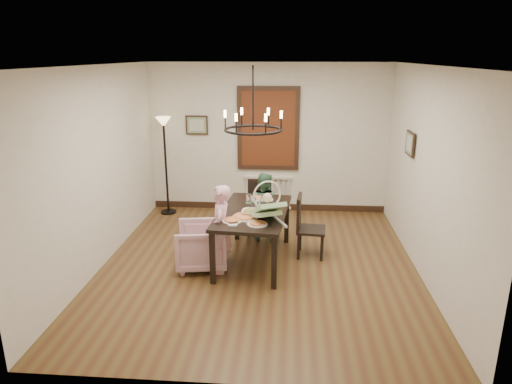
# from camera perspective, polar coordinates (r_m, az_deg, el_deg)

# --- Properties ---
(room_shell) EXTENTS (4.51, 5.00, 2.81)m
(room_shell) POSITION_cam_1_polar(r_m,az_deg,el_deg) (6.57, 0.59, 3.34)
(room_shell) COLOR brown
(room_shell) RESTS_ON ground
(dining_table) EXTENTS (1.09, 1.75, 0.78)m
(dining_table) POSITION_cam_1_polar(r_m,az_deg,el_deg) (6.57, -0.35, -3.07)
(dining_table) COLOR black
(dining_table) RESTS_ON room_shell
(chair_far) EXTENTS (0.41, 0.41, 0.91)m
(chair_far) POSITION_cam_1_polar(r_m,az_deg,el_deg) (7.67, 0.38, -2.00)
(chair_far) COLOR black
(chair_far) RESTS_ON room_shell
(chair_right) EXTENTS (0.45, 0.45, 0.95)m
(chair_right) POSITION_cam_1_polar(r_m,az_deg,el_deg) (6.87, 6.93, -4.27)
(chair_right) COLOR black
(chair_right) RESTS_ON room_shell
(armchair) EXTENTS (0.80, 0.79, 0.65)m
(armchair) POSITION_cam_1_polar(r_m,az_deg,el_deg) (6.58, -6.84, -6.67)
(armchair) COLOR beige
(armchair) RESTS_ON room_shell
(elderly_woman) EXTENTS (0.26, 0.39, 1.04)m
(elderly_woman) POSITION_cam_1_polar(r_m,az_deg,el_deg) (6.35, -4.45, -5.56)
(elderly_woman) COLOR #E5A1B4
(elderly_woman) RESTS_ON room_shell
(seated_man) EXTENTS (0.54, 0.47, 0.94)m
(seated_man) POSITION_cam_1_polar(r_m,az_deg,el_deg) (7.43, 0.91, -2.53)
(seated_man) COLOR #3F6A4C
(seated_man) RESTS_ON room_shell
(baby_bouncer) EXTENTS (0.62, 0.70, 0.38)m
(baby_bouncer) POSITION_cam_1_polar(r_m,az_deg,el_deg) (6.08, 1.35, -1.98)
(baby_bouncer) COLOR #A6D492
(baby_bouncer) RESTS_ON dining_table
(salad_bowl) EXTENTS (0.33, 0.33, 0.08)m
(salad_bowl) POSITION_cam_1_polar(r_m,az_deg,el_deg) (6.36, -0.58, -2.54)
(salad_bowl) COLOR white
(salad_bowl) RESTS_ON dining_table
(pizza_platter) EXTENTS (0.35, 0.35, 0.04)m
(pizza_platter) POSITION_cam_1_polar(r_m,az_deg,el_deg) (6.25, -1.37, -3.10)
(pizza_platter) COLOR tan
(pizza_platter) RESTS_ON dining_table
(drinking_glass) EXTENTS (0.07, 0.07, 0.15)m
(drinking_glass) POSITION_cam_1_polar(r_m,az_deg,el_deg) (6.69, -0.30, -1.25)
(drinking_glass) COLOR silver
(drinking_glass) RESTS_ON dining_table
(window_blinds) EXTENTS (1.00, 0.03, 1.40)m
(window_blinds) POSITION_cam_1_polar(r_m,az_deg,el_deg) (8.58, 1.54, 7.92)
(window_blinds) COLOR maroon
(window_blinds) RESTS_ON room_shell
(radiator) EXTENTS (0.92, 0.12, 0.62)m
(radiator) POSITION_cam_1_polar(r_m,az_deg,el_deg) (8.88, 1.48, -0.05)
(radiator) COLOR silver
(radiator) RESTS_ON room_shell
(picture_back) EXTENTS (0.42, 0.03, 0.36)m
(picture_back) POSITION_cam_1_polar(r_m,az_deg,el_deg) (8.75, -7.41, 8.29)
(picture_back) COLOR black
(picture_back) RESTS_ON room_shell
(picture_right) EXTENTS (0.03, 0.42, 0.36)m
(picture_right) POSITION_cam_1_polar(r_m,az_deg,el_deg) (7.25, 18.70, 5.76)
(picture_right) COLOR black
(picture_right) RESTS_ON room_shell
(floor_lamp) EXTENTS (0.30, 0.30, 1.80)m
(floor_lamp) POSITION_cam_1_polar(r_m,az_deg,el_deg) (8.72, -11.19, 3.05)
(floor_lamp) COLOR black
(floor_lamp) RESTS_ON room_shell
(chandelier) EXTENTS (0.80, 0.80, 0.04)m
(chandelier) POSITION_cam_1_polar(r_m,az_deg,el_deg) (6.25, -0.37, 7.79)
(chandelier) COLOR black
(chandelier) RESTS_ON room_shell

